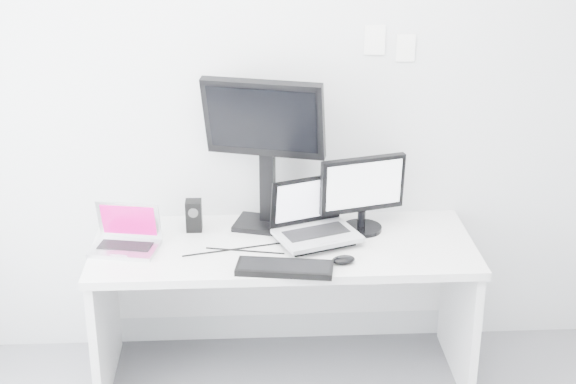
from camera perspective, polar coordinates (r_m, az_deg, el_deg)
name	(u,v)px	position (r m, az deg, el deg)	size (l,w,h in m)	color
back_wall	(280,96)	(4.13, -0.55, 6.43)	(3.60, 3.60, 0.00)	silver
desk	(284,311)	(4.19, -0.29, -7.97)	(1.80, 0.70, 0.73)	silver
macbook	(123,229)	(3.98, -11.00, -2.42)	(0.30, 0.23, 0.23)	#B9BABF
speaker	(194,215)	(4.15, -6.33, -1.57)	(0.08, 0.08, 0.15)	black
dell_laptop	(318,213)	(3.96, 2.00, -1.45)	(0.37, 0.29, 0.31)	#9D9FA4
rear_monitor	(265,152)	(4.05, -1.53, 2.69)	(0.57, 0.21, 0.78)	black
samsung_monitor	(363,193)	(4.10, 5.05, -0.08)	(0.42, 0.19, 0.39)	black
keyboard	(285,268)	(3.76, -0.23, -5.12)	(0.43, 0.15, 0.03)	black
mouse	(343,260)	(3.84, 3.74, -4.56)	(0.11, 0.07, 0.04)	black
wall_note_0	(375,40)	(4.10, 5.83, 10.10)	(0.10, 0.00, 0.14)	white
wall_note_1	(406,48)	(4.14, 7.89, 9.53)	(0.09, 0.00, 0.13)	white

